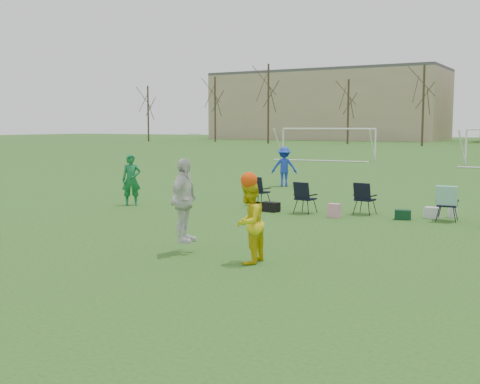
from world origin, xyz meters
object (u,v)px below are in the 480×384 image
Objects in this scene: fielder_green_near at (131,180)px; goal_left at (328,135)px; fielder_blue at (284,167)px; center_contest at (215,210)px.

fielder_green_near is 28.12m from goal_left.
fielder_green_near is 0.99× the size of fielder_blue.
fielder_blue reaches higher than fielder_green_near.
fielder_green_near is 8.43m from fielder_blue.
center_contest is (5.08, -13.66, 0.11)m from fielder_blue.
fielder_blue is 14.58m from center_contest.
goal_left is at bearing 108.09° from center_contest.
goal_left reaches higher than fielder_green_near.
goal_left is at bearing -99.97° from fielder_blue.
center_contest is 0.34× the size of goal_left.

